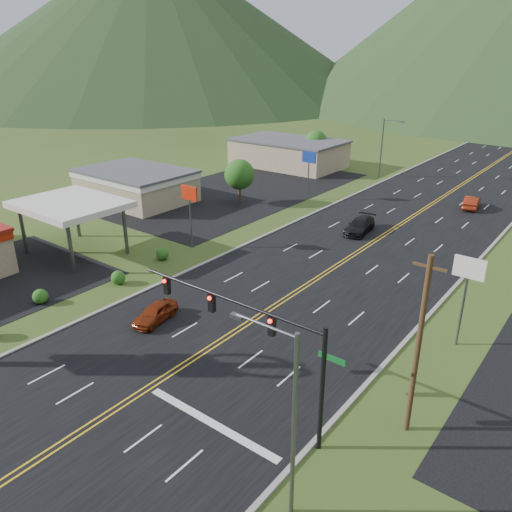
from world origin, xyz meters
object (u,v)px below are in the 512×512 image
Objects in this scene: streetlight_east at (288,413)px; car_dark_mid at (360,226)px; car_red_far at (472,202)px; traffic_signal at (256,331)px; gas_canopy at (70,206)px; car_red_near at (155,313)px; streetlight_west at (384,144)px.

streetlight_east reaches higher than car_dark_mid.
traffic_signal is at bearing 84.26° from car_red_far.
gas_canopy reaches higher than car_red_far.
car_dark_mid is 18.32m from car_red_far.
traffic_signal reaches higher than car_red_near.
traffic_signal is 1.46× the size of streetlight_east.
car_dark_mid is at bearing 111.74° from streetlight_east.
gas_canopy is 29.95m from car_dark_mid.
car_red_near is 0.74× the size of car_dark_mid.
traffic_signal is 1.46× the size of streetlight_west.
car_red_near is at bearing -103.74° from car_dark_mid.
traffic_signal is 3.27× the size of car_red_near.
gas_canopy is 47.60m from car_red_far.
car_dark_mid is (19.46, 22.40, -4.09)m from gas_canopy.
streetlight_east reaches higher than gas_canopy.
car_red_far is (7.09, 16.89, -0.00)m from car_dark_mid.
streetlight_west is 1.67× the size of car_dark_mid.
car_red_near is at bearing -83.40° from streetlight_west.
traffic_signal reaches higher than car_dark_mid.
streetlight_east is at bearing 89.28° from car_red_far.
gas_canopy is at bearing -138.19° from car_dark_mid.
car_red_far is (16.23, -8.71, -4.40)m from streetlight_west.
traffic_signal is at bearing -80.67° from car_dark_mid.
streetlight_west is at bearing 77.87° from gas_canopy.
gas_canopy is at bearing -102.13° from streetlight_west.
streetlight_east is 51.90m from car_red_far.
streetlight_east reaches higher than car_red_near.
gas_canopy is 17.48m from car_red_near.
car_dark_mid is (9.14, -25.60, -4.40)m from streetlight_west.
gas_canopy reaches higher than car_red_near.
car_red_near is 26.99m from car_dark_mid.
gas_canopy is 1.85× the size of car_dark_mid.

